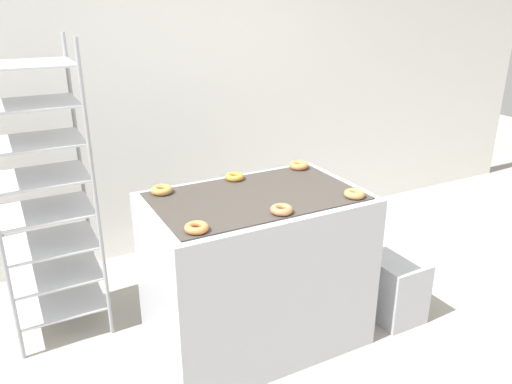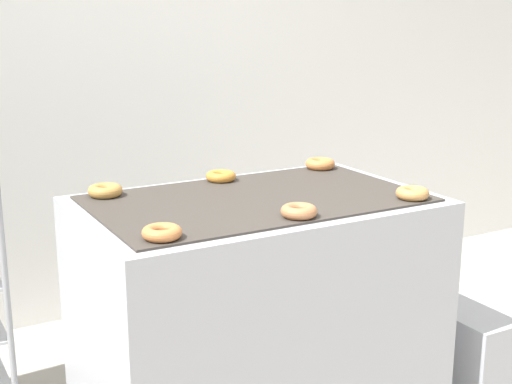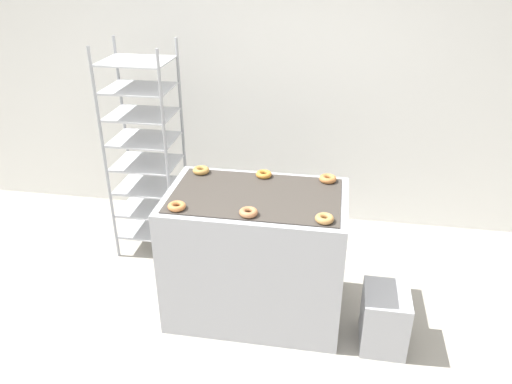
% 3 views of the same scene
% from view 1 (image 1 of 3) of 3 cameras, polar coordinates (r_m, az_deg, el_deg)
% --- Properties ---
extents(wall_back, '(8.00, 0.05, 2.80)m').
position_cam_1_polar(wall_back, '(4.01, -10.25, 12.51)').
color(wall_back, white).
rests_on(wall_back, ground_plane).
extents(fryer_machine, '(1.23, 0.77, 0.96)m').
position_cam_1_polar(fryer_machine, '(2.99, 0.01, -8.97)').
color(fryer_machine, '#A8AAB2').
rests_on(fryer_machine, ground_plane).
extents(baking_rack_cart, '(0.54, 0.46, 1.80)m').
position_cam_1_polar(baking_rack_cart, '(3.17, -23.18, -0.25)').
color(baking_rack_cart, gray).
rests_on(baking_rack_cart, ground_plane).
extents(glaze_bin, '(0.30, 0.36, 0.42)m').
position_cam_1_polar(glaze_bin, '(3.45, 15.52, -10.54)').
color(glaze_bin, '#A8AAB2').
rests_on(glaze_bin, ground_plane).
extents(donut_near_left, '(0.12, 0.12, 0.04)m').
position_cam_1_polar(donut_near_left, '(2.37, -6.80, -4.07)').
color(donut_near_left, '#BC713C').
rests_on(donut_near_left, fryer_machine).
extents(donut_near_center, '(0.12, 0.12, 0.04)m').
position_cam_1_polar(donut_near_center, '(2.55, 3.02, -2.00)').
color(donut_near_center, '#A76B43').
rests_on(donut_near_center, fryer_machine).
extents(donut_near_right, '(0.12, 0.12, 0.04)m').
position_cam_1_polar(donut_near_right, '(2.80, 11.19, -0.21)').
color(donut_near_right, '#B07C43').
rests_on(donut_near_right, fryer_machine).
extents(donut_far_left, '(0.12, 0.12, 0.04)m').
position_cam_1_polar(donut_far_left, '(2.85, -10.72, 0.23)').
color(donut_far_left, '#A97A3B').
rests_on(donut_far_left, fryer_machine).
extents(donut_far_center, '(0.12, 0.12, 0.04)m').
position_cam_1_polar(donut_far_center, '(3.02, -2.46, 1.75)').
color(donut_far_center, '#BC782C').
rests_on(donut_far_center, fryer_machine).
extents(donut_far_right, '(0.12, 0.12, 0.04)m').
position_cam_1_polar(donut_far_right, '(3.23, 4.92, 3.04)').
color(donut_far_right, '#B8713B').
rests_on(donut_far_right, fryer_machine).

